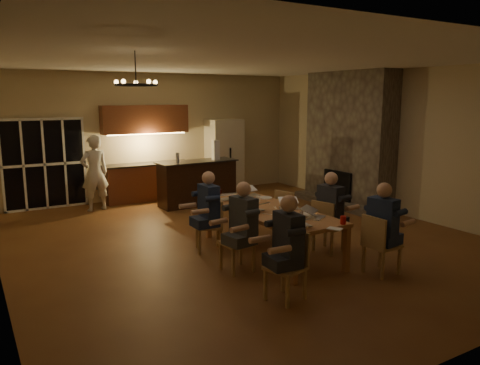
% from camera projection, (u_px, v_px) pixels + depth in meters
% --- Properties ---
extents(floor, '(9.00, 9.00, 0.00)m').
position_uv_depth(floor, '(243.00, 240.00, 8.63)').
color(floor, brown).
rests_on(floor, ground).
extents(back_wall, '(8.00, 0.04, 3.20)m').
position_uv_depth(back_wall, '(153.00, 136.00, 12.17)').
color(back_wall, tan).
rests_on(back_wall, ground).
extents(right_wall, '(0.04, 9.00, 3.20)m').
position_uv_depth(right_wall, '(398.00, 143.00, 10.37)').
color(right_wall, tan).
rests_on(right_wall, ground).
extents(ceiling, '(8.00, 9.00, 0.04)m').
position_uv_depth(ceiling, '(243.00, 60.00, 8.06)').
color(ceiling, white).
rests_on(ceiling, back_wall).
extents(french_doors, '(1.86, 0.08, 2.10)m').
position_uv_depth(french_doors, '(44.00, 165.00, 10.86)').
color(french_doors, black).
rests_on(french_doors, ground).
extents(fireplace, '(0.58, 2.50, 3.20)m').
position_uv_depth(fireplace, '(349.00, 139.00, 11.22)').
color(fireplace, '#696252').
rests_on(fireplace, ground).
extents(kitchenette, '(2.24, 0.68, 2.40)m').
position_uv_depth(kitchenette, '(147.00, 153.00, 11.82)').
color(kitchenette, brown).
rests_on(kitchenette, ground).
extents(refrigerator, '(0.90, 0.68, 2.00)m').
position_uv_depth(refrigerator, '(224.00, 156.00, 12.92)').
color(refrigerator, beige).
rests_on(refrigerator, ground).
extents(dining_table, '(1.10, 2.74, 0.75)m').
position_uv_depth(dining_table, '(270.00, 231.00, 7.85)').
color(dining_table, '#BB7B4B').
rests_on(dining_table, ground).
extents(bar_island, '(1.98, 0.74, 1.08)m').
position_uv_depth(bar_island, '(197.00, 183.00, 11.37)').
color(bar_island, black).
rests_on(bar_island, ground).
extents(chair_left_near, '(0.54, 0.54, 0.89)m').
position_uv_depth(chair_left_near, '(285.00, 267.00, 5.99)').
color(chair_left_near, '#A28151').
rests_on(chair_left_near, ground).
extents(chair_left_mid, '(0.46, 0.46, 0.89)m').
position_uv_depth(chair_left_mid, '(237.00, 242.00, 7.02)').
color(chair_left_mid, '#A28151').
rests_on(chair_left_mid, ground).
extents(chair_left_far, '(0.56, 0.56, 0.89)m').
position_uv_depth(chair_left_far, '(209.00, 225.00, 7.94)').
color(chair_left_far, '#A28151').
rests_on(chair_left_far, ground).
extents(chair_right_near, '(0.45, 0.45, 0.89)m').
position_uv_depth(chair_right_near, '(382.00, 244.00, 6.91)').
color(chair_right_near, '#A28151').
rests_on(chair_right_near, ground).
extents(chair_right_mid, '(0.55, 0.55, 0.89)m').
position_uv_depth(chair_right_mid, '(329.00, 226.00, 7.91)').
color(chair_right_mid, '#A28151').
rests_on(chair_right_mid, ground).
extents(chair_right_far, '(0.54, 0.54, 0.89)m').
position_uv_depth(chair_right_far, '(291.00, 213.00, 8.78)').
color(chair_right_far, '#A28151').
rests_on(chair_right_far, ground).
extents(person_left_near, '(0.63, 0.63, 1.38)m').
position_uv_depth(person_left_near, '(288.00, 248.00, 5.97)').
color(person_left_near, '#272A33').
rests_on(person_left_near, ground).
extents(person_right_near, '(0.69, 0.69, 1.38)m').
position_uv_depth(person_right_near, '(382.00, 229.00, 6.84)').
color(person_right_near, navy).
rests_on(person_right_near, ground).
extents(person_left_mid, '(0.69, 0.69, 1.38)m').
position_uv_depth(person_left_mid, '(244.00, 228.00, 6.90)').
color(person_left_mid, '#383D42').
rests_on(person_left_mid, ground).
extents(person_right_mid, '(0.68, 0.68, 1.38)m').
position_uv_depth(person_right_mid, '(330.00, 213.00, 7.80)').
color(person_right_mid, '#272A33').
rests_on(person_right_mid, ground).
extents(person_left_far, '(0.60, 0.60, 1.38)m').
position_uv_depth(person_left_far, '(209.00, 212.00, 7.86)').
color(person_left_far, navy).
rests_on(person_left_far, ground).
extents(standing_person, '(0.68, 0.49, 1.76)m').
position_uv_depth(standing_person, '(95.00, 173.00, 10.73)').
color(standing_person, silver).
rests_on(standing_person, ground).
extents(chandelier, '(0.58, 0.58, 0.03)m').
position_uv_depth(chandelier, '(136.00, 85.00, 6.30)').
color(chandelier, black).
rests_on(chandelier, ceiling).
extents(laptop_a, '(0.36, 0.33, 0.23)m').
position_uv_depth(laptop_a, '(299.00, 218.00, 6.75)').
color(laptop_a, silver).
rests_on(laptop_a, dining_table).
extents(laptop_b, '(0.42, 0.41, 0.23)m').
position_uv_depth(laptop_b, '(316.00, 211.00, 7.20)').
color(laptop_b, silver).
rests_on(laptop_b, dining_table).
extents(laptop_c, '(0.37, 0.34, 0.23)m').
position_uv_depth(laptop_c, '(254.00, 204.00, 7.65)').
color(laptop_c, silver).
rests_on(laptop_c, dining_table).
extents(laptop_d, '(0.41, 0.39, 0.23)m').
position_uv_depth(laptop_d, '(289.00, 202.00, 7.81)').
color(laptop_d, silver).
rests_on(laptop_d, dining_table).
extents(laptop_e, '(0.37, 0.33, 0.23)m').
position_uv_depth(laptop_e, '(227.00, 194.00, 8.50)').
color(laptop_e, silver).
rests_on(laptop_e, dining_table).
extents(laptop_f, '(0.33, 0.29, 0.23)m').
position_uv_depth(laptop_f, '(251.00, 190.00, 8.83)').
color(laptop_f, silver).
rests_on(laptop_f, dining_table).
extents(mug_front, '(0.09, 0.09, 0.10)m').
position_uv_depth(mug_front, '(285.00, 212.00, 7.40)').
color(mug_front, white).
rests_on(mug_front, dining_table).
extents(mug_mid, '(0.08, 0.08, 0.10)m').
position_uv_depth(mug_mid, '(258.00, 199.00, 8.32)').
color(mug_mid, white).
rests_on(mug_mid, dining_table).
extents(mug_back, '(0.08, 0.08, 0.10)m').
position_uv_depth(mug_back, '(233.00, 200.00, 8.26)').
color(mug_back, white).
rests_on(mug_back, dining_table).
extents(redcup_near, '(0.08, 0.08, 0.12)m').
position_uv_depth(redcup_near, '(343.00, 220.00, 6.86)').
color(redcup_near, red).
rests_on(redcup_near, dining_table).
extents(redcup_mid, '(0.10, 0.10, 0.12)m').
position_uv_depth(redcup_mid, '(237.00, 205.00, 7.86)').
color(redcup_mid, red).
rests_on(redcup_mid, dining_table).
extents(can_silver, '(0.06, 0.06, 0.12)m').
position_uv_depth(can_silver, '(301.00, 215.00, 7.18)').
color(can_silver, '#B2B2B7').
rests_on(can_silver, dining_table).
extents(can_cola, '(0.06, 0.06, 0.12)m').
position_uv_depth(can_cola, '(220.00, 192.00, 8.88)').
color(can_cola, '#3F0F0C').
rests_on(can_cola, dining_table).
extents(plate_near, '(0.25, 0.25, 0.02)m').
position_uv_depth(plate_near, '(307.00, 214.00, 7.41)').
color(plate_near, white).
rests_on(plate_near, dining_table).
extents(plate_left, '(0.25, 0.25, 0.02)m').
position_uv_depth(plate_left, '(284.00, 224.00, 6.87)').
color(plate_left, white).
rests_on(plate_left, dining_table).
extents(plate_far, '(0.25, 0.25, 0.02)m').
position_uv_depth(plate_far, '(265.00, 198.00, 8.64)').
color(plate_far, white).
rests_on(plate_far, dining_table).
extents(notepad, '(0.22, 0.24, 0.01)m').
position_uv_depth(notepad, '(335.00, 229.00, 6.61)').
color(notepad, white).
rests_on(notepad, dining_table).
extents(bar_bottle, '(0.08, 0.08, 0.24)m').
position_uv_depth(bar_bottle, '(178.00, 158.00, 10.92)').
color(bar_bottle, '#99999E').
rests_on(bar_bottle, bar_island).
extents(bar_blender, '(0.15, 0.15, 0.48)m').
position_uv_depth(bar_blender, '(216.00, 150.00, 11.44)').
color(bar_blender, silver).
rests_on(bar_blender, bar_island).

